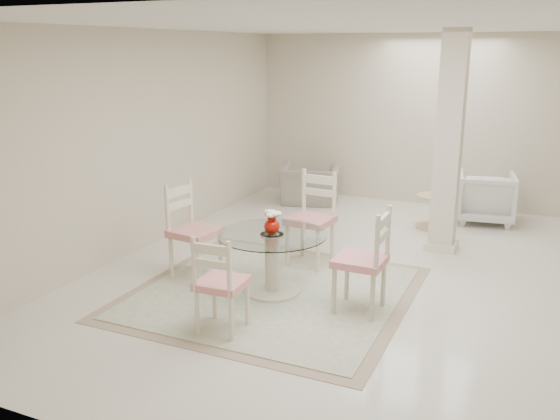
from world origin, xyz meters
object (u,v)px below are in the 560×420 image
at_px(red_vase, 272,222).
at_px(side_table, 432,213).
at_px(column, 449,144).
at_px(dining_chair_east, 368,253).
at_px(dining_chair_south, 218,277).
at_px(recliner_taupe, 310,184).
at_px(armchair_white, 485,197).
at_px(dining_chair_north, 313,211).
at_px(dining_table, 272,263).
at_px(dining_chair_west, 190,223).

bearing_deg(red_vase, side_table, 70.45).
relative_size(column, red_vase, 10.94).
height_order(dining_chair_east, dining_chair_south, dining_chair_east).
height_order(recliner_taupe, side_table, recliner_taupe).
bearing_deg(red_vase, armchair_white, 64.81).
relative_size(dining_chair_south, side_table, 2.15).
relative_size(red_vase, dining_chair_north, 0.21).
xyz_separation_m(dining_chair_north, dining_chair_south, (-0.10, -2.04, -0.10)).
distance_m(column, dining_table, 2.75).
bearing_deg(dining_chair_west, recliner_taupe, 7.17).
height_order(column, armchair_white, column).
bearing_deg(dining_table, column, 57.62).
bearing_deg(red_vase, recliner_taupe, 105.46).
relative_size(dining_chair_north, recliner_taupe, 1.27).
distance_m(column, recliner_taupe, 2.99).
bearing_deg(column, dining_chair_west, -138.74).
relative_size(dining_chair_north, armchair_white, 1.49).
distance_m(dining_chair_east, side_table, 3.12).
distance_m(column, side_table, 1.46).
bearing_deg(column, red_vase, -122.30).
bearing_deg(dining_chair_east, recliner_taupe, -150.38).
bearing_deg(dining_chair_north, red_vase, -88.12).
bearing_deg(recliner_taupe, dining_chair_east, 102.21).
height_order(dining_chair_south, recliner_taupe, dining_chair_south).
distance_m(dining_table, side_table, 3.23).
xyz_separation_m(dining_chair_north, armchair_white, (1.67, 2.64, -0.27)).
bearing_deg(recliner_taupe, dining_chair_north, 95.52).
bearing_deg(dining_chair_west, red_vase, -85.95).
xyz_separation_m(dining_chair_west, armchair_white, (2.75, 3.61, -0.25)).
bearing_deg(red_vase, column, 57.70).
bearing_deg(dining_chair_east, armchair_white, 170.08).
bearing_deg(dining_chair_north, dining_chair_west, -133.34).
xyz_separation_m(dining_chair_south, armchair_white, (1.78, 4.69, -0.17)).
bearing_deg(column, dining_chair_south, -114.04).
relative_size(red_vase, dining_chair_east, 0.22).
relative_size(column, recliner_taupe, 2.84).
bearing_deg(dining_chair_east, dining_chair_west, -92.24).
height_order(dining_table, armchair_white, armchair_white).
relative_size(column, dining_chair_north, 2.25).
distance_m(dining_chair_west, side_table, 3.68).
height_order(dining_table, dining_chair_south, dining_chair_south).
distance_m(red_vase, dining_chair_south, 1.04).
distance_m(red_vase, side_table, 3.28).
xyz_separation_m(dining_chair_east, recliner_taupe, (-2.03, 3.69, -0.30)).
relative_size(dining_table, red_vase, 4.57).
xyz_separation_m(dining_chair_east, dining_chair_north, (-0.97, 1.08, 0.03)).
relative_size(dining_chair_east, dining_chair_north, 0.95).
relative_size(dining_chair_north, dining_chair_west, 1.02).
xyz_separation_m(dining_table, side_table, (1.08, 3.04, -0.11)).
relative_size(column, armchair_white, 3.35).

